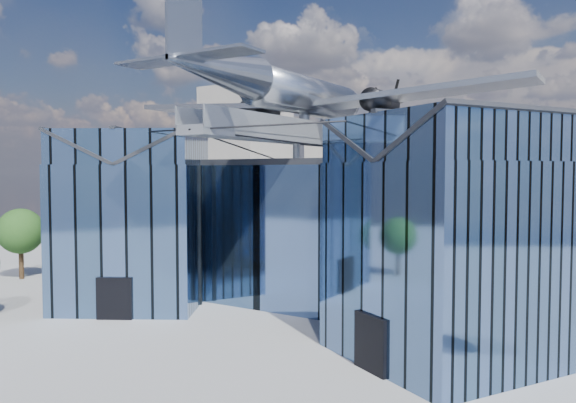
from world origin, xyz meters
The scene contains 4 objects.
ground_plane centered at (0.00, 0.00, 0.00)m, with size 120.00×120.00×0.00m, color gray.
museum centered at (0.00, 5.82, 5.54)m, with size 32.88×24.50×17.60m.
bg_towers centered at (1.45, 50.49, 10.01)m, with size 77.00×24.50×26.00m.
tree_side_w centered at (-25.55, 0.28, 4.04)m, with size 4.26×4.26×5.97m.
Camera 1 is at (18.56, -27.61, 9.03)m, focal length 35.00 mm.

